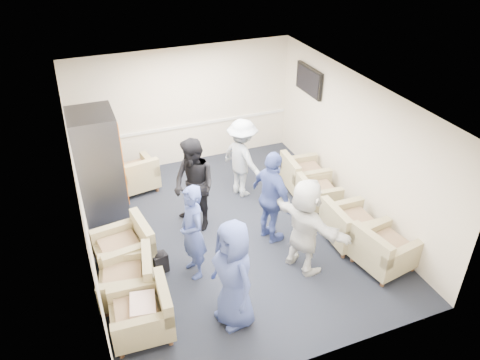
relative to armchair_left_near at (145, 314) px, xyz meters
name	(u,v)px	position (x,y,z in m)	size (l,w,h in m)	color
floor	(232,232)	(1.96, 1.70, -0.34)	(6.00, 6.00, 0.00)	black
ceiling	(231,97)	(1.96, 1.70, 2.36)	(6.00, 6.00, 0.00)	silver
back_wall	(184,107)	(1.96, 4.70, 1.01)	(5.00, 0.02, 2.70)	beige
front_wall	(318,287)	(1.96, -1.30, 1.01)	(5.00, 0.02, 2.70)	beige
left_wall	(81,200)	(-0.54, 1.70, 1.01)	(0.02, 6.00, 2.70)	beige
right_wall	(355,146)	(4.46, 1.70, 1.01)	(0.02, 6.00, 2.70)	beige
chair_rail	(186,126)	(1.96, 4.68, 0.56)	(4.98, 0.04, 0.06)	silver
tv	(309,80)	(4.40, 3.50, 1.71)	(0.10, 1.00, 0.58)	black
armchair_left_near	(145,314)	(0.00, 0.00, 0.00)	(0.89, 0.89, 0.67)	#978B61
armchair_left_mid	(130,280)	(-0.07, 0.77, -0.01)	(0.95, 0.95, 0.66)	#978B61
armchair_left_far	(127,249)	(0.02, 1.52, 0.01)	(0.99, 0.99, 0.70)	#978B61
armchair_right_near	(382,251)	(3.96, -0.10, 0.01)	(0.99, 0.99, 0.69)	#978B61
armchair_right_midnear	(348,226)	(3.81, 0.69, 0.01)	(0.87, 0.87, 0.69)	#978B61
armchair_right_midfar	(315,194)	(3.81, 1.90, -0.03)	(0.83, 0.83, 0.61)	#978B61
armchair_right_far	(302,176)	(3.88, 2.57, 0.00)	(0.89, 0.89, 0.67)	#978B61
armchair_corner	(136,176)	(0.60, 3.85, 0.00)	(0.96, 0.96, 0.67)	#978B61
vending_machine	(98,165)	(-0.13, 3.29, 0.72)	(0.85, 1.00, 2.11)	#4F5057
backpack	(160,261)	(0.48, 1.16, -0.12)	(0.28, 0.23, 0.43)	black
pillow	(143,306)	(-0.01, 0.00, 0.18)	(0.46, 0.35, 0.13)	white
person_front_left	(234,275)	(1.26, -0.25, 0.54)	(0.86, 0.56, 1.76)	#3F5097
person_mid_left	(193,232)	(1.01, 0.93, 0.50)	(0.61, 0.40, 1.67)	#3F5097
person_back_left	(194,185)	(1.41, 2.17, 0.56)	(0.87, 0.68, 1.80)	black
person_back_right	(242,158)	(2.64, 2.88, 0.51)	(1.09, 0.62, 1.68)	silver
person_mid_right	(272,198)	(2.56, 1.29, 0.55)	(1.04, 0.43, 1.77)	#3F5097
person_front_right	(305,226)	(2.74, 0.40, 0.52)	(1.58, 0.50, 1.71)	silver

